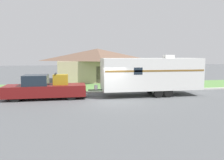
# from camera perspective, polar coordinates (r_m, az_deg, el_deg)

# --- Properties ---
(ground_plane) EXTENTS (120.00, 120.00, 0.00)m
(ground_plane) POSITION_cam_1_polar(r_m,az_deg,el_deg) (16.62, -0.37, -5.46)
(ground_plane) COLOR #515456
(curb_strip) EXTENTS (80.00, 0.30, 0.14)m
(curb_strip) POSITION_cam_1_polar(r_m,az_deg,el_deg) (20.24, -2.15, -3.09)
(curb_strip) COLOR beige
(curb_strip) RESTS_ON ground_plane
(lawn_strip) EXTENTS (80.00, 7.00, 0.03)m
(lawn_strip) POSITION_cam_1_polar(r_m,az_deg,el_deg) (23.83, -3.35, -1.77)
(lawn_strip) COLOR #568442
(lawn_strip) RESTS_ON ground_plane
(house_across_street) EXTENTS (10.91, 7.05, 4.32)m
(house_across_street) POSITION_cam_1_polar(r_m,az_deg,el_deg) (29.58, -3.84, 4.16)
(house_across_street) COLOR tan
(house_across_street) RESTS_ON ground_plane
(pickup_truck) EXTENTS (6.31, 1.94, 2.03)m
(pickup_truck) POSITION_cam_1_polar(r_m,az_deg,el_deg) (17.98, -17.14, -2.07)
(pickup_truck) COLOR black
(pickup_truck) RESTS_ON ground_plane
(travel_trailer) EXTENTS (9.59, 2.42, 3.47)m
(travel_trailer) POSITION_cam_1_polar(r_m,az_deg,el_deg) (18.88, 10.24, 1.59)
(travel_trailer) COLOR black
(travel_trailer) RESTS_ON ground_plane
(mailbox) EXTENTS (0.48, 0.20, 1.38)m
(mailbox) POSITION_cam_1_polar(r_m,az_deg,el_deg) (23.97, 20.44, 0.39)
(mailbox) COLOR brown
(mailbox) RESTS_ON ground_plane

